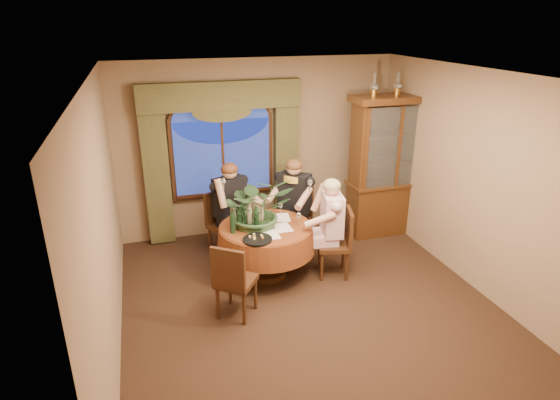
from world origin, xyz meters
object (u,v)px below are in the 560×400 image
object	(u,v)px
wine_bottle_3	(250,216)
oil_lamp_left	(374,85)
china_cabinet	(390,166)
chair_right	(334,243)
person_scarf	(294,205)
wine_bottle_2	(239,218)
chair_front_left	(236,279)
centerpiece_plant	(257,182)
wine_bottle_4	(256,218)
person_pink	(332,227)
stoneware_vase	(258,211)
oil_lamp_center	(398,84)
person_back	(230,209)
wine_bottle_0	(243,212)
wine_bottle_1	(233,215)
dining_table	(266,251)
oil_lamp_right	(421,83)
olive_bowl	(269,225)
wine_bottle_5	(233,221)
chair_back	(225,225)
chair_back_right	(295,219)

from	to	relation	value
wine_bottle_3	oil_lamp_left	bearing A→B (deg)	20.75
china_cabinet	chair_right	world-z (taller)	china_cabinet
wine_bottle_3	person_scarf	bearing A→B (deg)	36.85
oil_lamp_left	wine_bottle_2	xyz separation A→B (m)	(-2.27, -0.84, -1.52)
oil_lamp_left	chair_front_left	world-z (taller)	oil_lamp_left
chair_right	centerpiece_plant	xyz separation A→B (m)	(-0.98, 0.34, 0.87)
wine_bottle_4	oil_lamp_left	bearing A→B (deg)	23.48
person_pink	person_scarf	xyz separation A→B (m)	(-0.26, 0.82, 0.03)
oil_lamp_left	stoneware_vase	size ratio (longest dim) A/B	1.10
oil_lamp_center	chair_right	size ratio (longest dim) A/B	0.35
china_cabinet	oil_lamp_center	world-z (taller)	oil_lamp_center
person_back	wine_bottle_0	world-z (taller)	person_back
person_back	wine_bottle_1	xyz separation A→B (m)	(-0.08, -0.65, 0.19)
dining_table	oil_lamp_right	distance (m)	3.49
oil_lamp_center	wine_bottle_0	xyz separation A→B (m)	(-2.58, -0.65, -1.52)
centerpiece_plant	dining_table	bearing A→B (deg)	-44.12
oil_lamp_left	person_scarf	xyz separation A→B (m)	(-1.29, -0.18, -1.70)
person_scarf	oil_lamp_left	bearing A→B (deg)	-128.30
chair_front_left	stoneware_vase	xyz separation A→B (m)	(0.52, 0.94, 0.43)
oil_lamp_right	person_scarf	size ratio (longest dim) A/B	0.23
olive_bowl	wine_bottle_2	size ratio (longest dim) A/B	0.50
oil_lamp_right	wine_bottle_5	xyz separation A→B (m)	(-3.16, -0.91, -1.52)
dining_table	wine_bottle_4	xyz separation A→B (m)	(-0.14, -0.07, 0.54)
oil_lamp_left	wine_bottle_5	world-z (taller)	oil_lamp_left
olive_bowl	wine_bottle_1	distance (m)	0.49
chair_right	wine_bottle_1	xyz separation A→B (m)	(-1.30, 0.38, 0.44)
chair_front_left	wine_bottle_0	world-z (taller)	wine_bottle_0
chair_back	wine_bottle_0	xyz separation A→B (m)	(0.14, -0.60, 0.44)
chair_back_right	chair_right	bearing A→B (deg)	147.60
oil_lamp_center	wine_bottle_5	distance (m)	3.28
wine_bottle_2	person_scarf	bearing A→B (deg)	33.85
chair_right	wine_bottle_2	bearing A→B (deg)	95.15
oil_lamp_right	wine_bottle_2	distance (m)	3.52
person_pink	wine_bottle_1	world-z (taller)	person_pink
wine_bottle_0	oil_lamp_center	bearing A→B (deg)	14.16
person_scarf	chair_back_right	bearing A→B (deg)	-74.83
chair_right	oil_lamp_left	bearing A→B (deg)	-27.39
chair_right	person_scarf	distance (m)	0.97
oil_lamp_left	person_pink	size ratio (longest dim) A/B	0.24
oil_lamp_center	wine_bottle_3	xyz separation A→B (m)	(-2.52, -0.80, -1.52)
dining_table	olive_bowl	bearing A→B (deg)	-55.40
chair_back_right	stoneware_vase	distance (m)	0.98
person_back	person_scarf	distance (m)	0.96
chair_back	wine_bottle_0	world-z (taller)	wine_bottle_0
chair_back_right	wine_bottle_0	bearing A→B (deg)	72.26
wine_bottle_4	chair_front_left	bearing A→B (deg)	-121.32
centerpiece_plant	wine_bottle_0	size ratio (longest dim) A/B	3.11
oil_lamp_right	wine_bottle_5	size ratio (longest dim) A/B	1.03
olive_bowl	oil_lamp_left	bearing A→B (deg)	24.74
chair_right	stoneware_vase	xyz separation A→B (m)	(-0.95, 0.41, 0.43)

